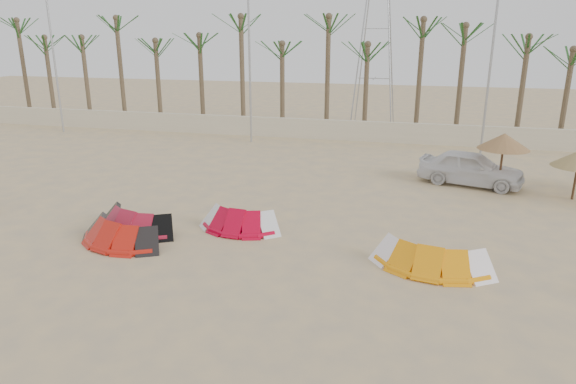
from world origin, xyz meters
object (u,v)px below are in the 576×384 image
(kite_orange, at_px, (431,253))
(car, at_px, (471,168))
(kite_red_right, at_px, (242,217))
(kite_red_left, at_px, (138,218))
(kite_red_mid, at_px, (124,229))
(parasol_left, at_px, (504,141))

(kite_orange, xyz_separation_m, car, (1.85, 9.40, 0.37))
(kite_red_right, distance_m, kite_orange, 6.75)
(kite_red_left, height_order, kite_red_right, same)
(kite_red_mid, height_order, kite_orange, same)
(kite_orange, height_order, car, car)
(kite_orange, xyz_separation_m, parasol_left, (3.03, 8.76, 1.81))
(kite_red_mid, xyz_separation_m, kite_red_right, (3.47, 2.11, -0.00))
(kite_red_left, height_order, parasol_left, parasol_left)
(kite_orange, relative_size, parasol_left, 1.43)
(car, bearing_deg, parasol_left, -102.83)
(kite_red_left, xyz_separation_m, car, (11.99, 8.82, 0.37))
(kite_red_left, relative_size, kite_orange, 0.97)
(kite_red_mid, height_order, kite_red_right, same)
(kite_red_left, distance_m, parasol_left, 15.61)
(kite_red_mid, height_order, parasol_left, parasol_left)
(kite_red_left, relative_size, kite_red_right, 1.18)
(car, bearing_deg, kite_red_mid, 145.44)
(kite_red_right, height_order, kite_orange, same)
(car, bearing_deg, kite_orange, -175.68)
(kite_orange, bearing_deg, car, 78.88)
(parasol_left, height_order, car, parasol_left)
(kite_red_right, bearing_deg, parasol_left, 36.98)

